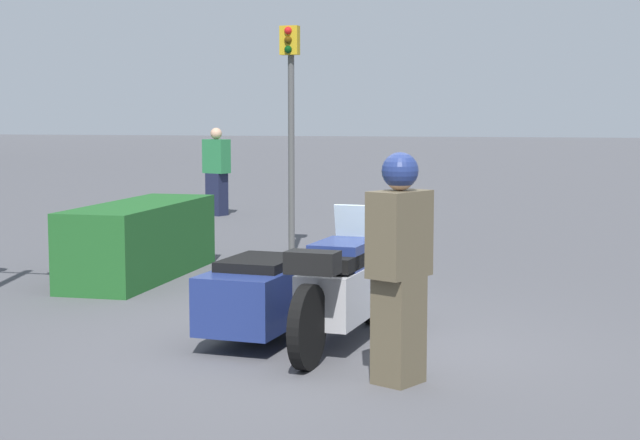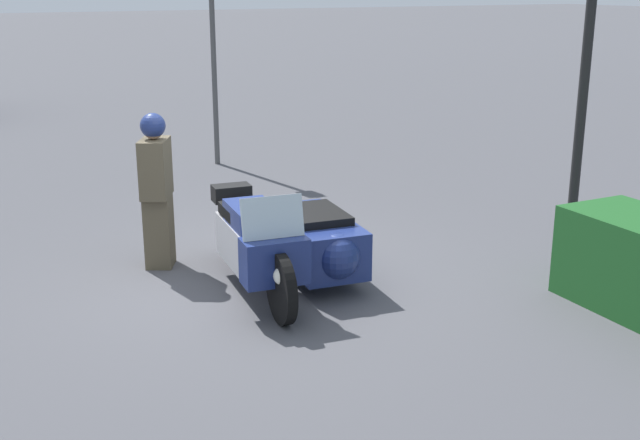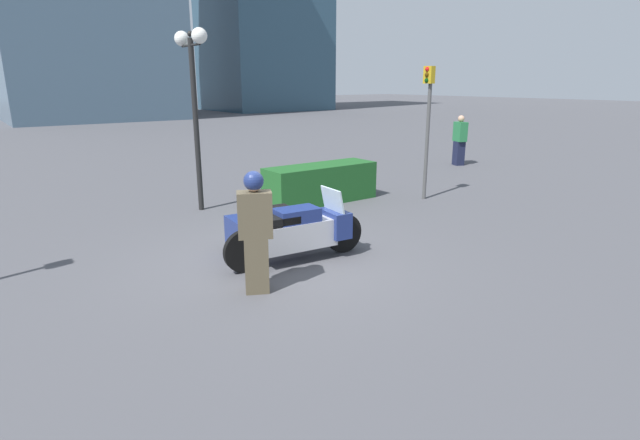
% 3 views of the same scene
% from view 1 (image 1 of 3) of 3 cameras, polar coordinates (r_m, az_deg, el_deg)
% --- Properties ---
extents(ground_plane, '(160.00, 160.00, 0.00)m').
position_cam_1_polar(ground_plane, '(8.49, 0.16, -7.50)').
color(ground_plane, '#4C4C51').
extents(police_motorcycle, '(2.52, 1.54, 1.17)m').
position_cam_1_polar(police_motorcycle, '(8.73, -1.02, -3.94)').
color(police_motorcycle, black).
rests_on(police_motorcycle, ground).
extents(officer_rider, '(0.55, 0.47, 1.73)m').
position_cam_1_polar(officer_rider, '(7.28, 4.63, -2.47)').
color(officer_rider, brown).
rests_on(officer_rider, ground).
extents(hedge_bush_curbside, '(2.86, 0.91, 0.92)m').
position_cam_1_polar(hedge_bush_curbside, '(12.25, -10.40, -1.18)').
color(hedge_bush_curbside, '#1E5623').
rests_on(hedge_bush_curbside, ground).
extents(traffic_light_near, '(0.23, 0.27, 3.23)m').
position_cam_1_polar(traffic_light_near, '(13.86, -1.73, 6.71)').
color(traffic_light_near, '#4C4C4C').
rests_on(traffic_light_near, ground).
extents(pedestrian_bystander, '(0.46, 0.57, 1.74)m').
position_cam_1_polar(pedestrian_bystander, '(19.56, -6.04, 2.81)').
color(pedestrian_bystander, '#191E38').
rests_on(pedestrian_bystander, ground).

